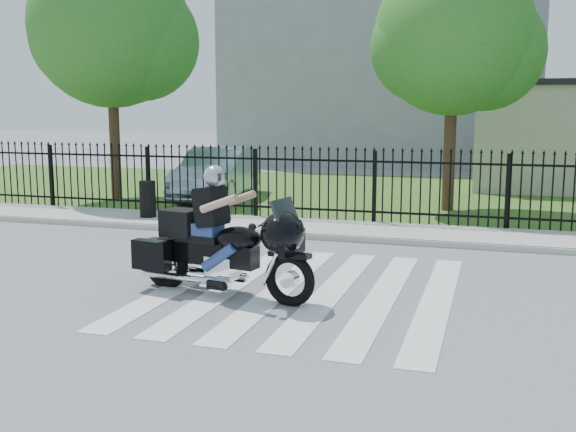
% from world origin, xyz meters
% --- Properties ---
extents(ground, '(120.00, 120.00, 0.00)m').
position_xyz_m(ground, '(0.00, 0.00, 0.00)').
color(ground, slate).
rests_on(ground, ground).
extents(crosswalk, '(5.00, 5.50, 0.01)m').
position_xyz_m(crosswalk, '(0.00, 0.00, 0.01)').
color(crosswalk, silver).
rests_on(crosswalk, ground).
extents(sidewalk, '(40.00, 2.00, 0.12)m').
position_xyz_m(sidewalk, '(0.00, 5.00, 0.06)').
color(sidewalk, '#ADAAA3').
rests_on(sidewalk, ground).
extents(curb, '(40.00, 0.12, 0.12)m').
position_xyz_m(curb, '(0.00, 4.00, 0.06)').
color(curb, '#ADAAA3').
rests_on(curb, ground).
extents(grass_strip, '(40.00, 12.00, 0.02)m').
position_xyz_m(grass_strip, '(0.00, 12.00, 0.01)').
color(grass_strip, '#335F20').
rests_on(grass_strip, ground).
extents(iron_fence, '(26.00, 0.04, 1.80)m').
position_xyz_m(iron_fence, '(0.00, 6.00, 0.90)').
color(iron_fence, black).
rests_on(iron_fence, ground).
extents(tree_left, '(4.80, 4.80, 7.58)m').
position_xyz_m(tree_left, '(-8.50, 8.50, 5.17)').
color(tree_left, '#382316').
rests_on(tree_left, ground).
extents(tree_mid, '(4.20, 4.20, 6.78)m').
position_xyz_m(tree_mid, '(1.50, 9.00, 4.67)').
color(tree_mid, '#382316').
rests_on(tree_mid, ground).
extents(building_tall, '(15.00, 10.00, 12.00)m').
position_xyz_m(building_tall, '(-3.00, 26.00, 6.00)').
color(building_tall, gray).
rests_on(building_tall, ground).
extents(motorcycle_rider, '(3.01, 1.36, 2.01)m').
position_xyz_m(motorcycle_rider, '(-1.19, -0.57, 0.82)').
color(motorcycle_rider, black).
rests_on(motorcycle_rider, ground).
extents(parked_car, '(2.24, 4.95, 1.58)m').
position_xyz_m(parked_car, '(-5.41, 9.20, 0.81)').
color(parked_car, '#9CB4C5').
rests_on(parked_car, grass_strip).
extents(litter_bin, '(0.40, 0.40, 0.90)m').
position_xyz_m(litter_bin, '(-5.48, 5.00, 0.57)').
color(litter_bin, black).
rests_on(litter_bin, sidewalk).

